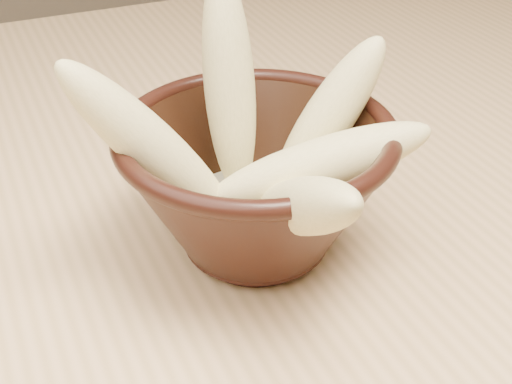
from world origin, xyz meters
TOP-DOWN VIEW (x-y plane):
  - table at (0.00, 0.00)m, footprint 1.20×0.80m
  - bowl at (0.00, -0.14)m, footprint 0.18×0.18m
  - milk_puddle at (0.00, -0.14)m, footprint 0.10×0.10m
  - banana_upright at (-0.00, -0.10)m, footprint 0.04×0.07m
  - banana_left at (-0.07, -0.13)m, footprint 0.12×0.06m
  - banana_right at (0.06, -0.13)m, footprint 0.10×0.04m
  - banana_across at (0.03, -0.16)m, footprint 0.15×0.08m
  - banana_front at (0.00, -0.20)m, footprint 0.05×0.15m

SIDE VIEW (x-z plane):
  - table at x=0.00m, z-range 0.30..1.05m
  - milk_puddle at x=0.00m, z-range 0.78..0.79m
  - bowl at x=0.00m, z-range 0.76..0.86m
  - banana_across at x=0.03m, z-range 0.79..0.87m
  - banana_front at x=0.00m, z-range 0.77..0.89m
  - banana_right at x=0.06m, z-range 0.78..0.90m
  - banana_left at x=-0.07m, z-range 0.78..0.91m
  - banana_upright at x=0.00m, z-range 0.78..0.94m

